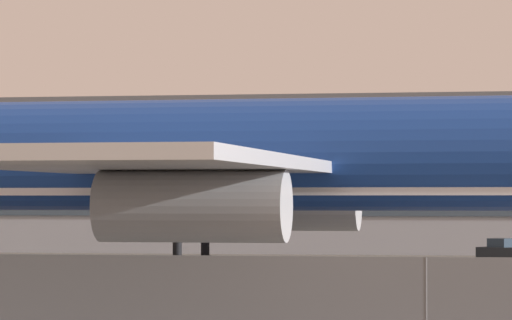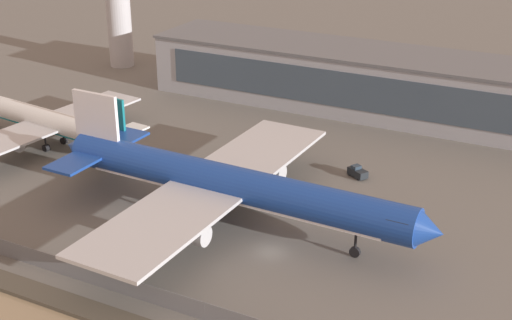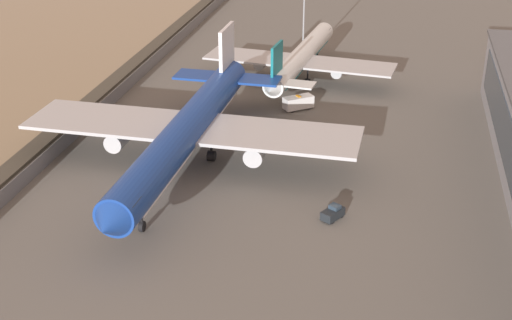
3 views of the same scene
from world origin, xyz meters
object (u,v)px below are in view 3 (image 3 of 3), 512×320
Objects in this scene: cargo_jet_blue at (188,129)px; apron_light_mast_apron_west at (304,5)px; baggage_tug at (333,213)px; passenger_jet_white_teal at (301,58)px; ops_van at (299,102)px.

cargo_jet_blue is 52.44m from apron_light_mast_apron_west.
cargo_jet_blue is 24.92m from baggage_tug.
cargo_jet_blue is 2.62× the size of apron_light_mast_apron_west.
apron_light_mast_apron_west is (-62.14, -12.84, 11.22)m from baggage_tug.
baggage_tug is (51.47, 11.77, -3.62)m from passenger_jet_white_teal.
ops_van is (-36.37, -9.74, 0.47)m from baggage_tug.
cargo_jet_blue is 28.58m from ops_van.
ops_van is (-25.50, 12.12, -4.47)m from cargo_jet_blue.
apron_light_mast_apron_west reaches higher than baggage_tug.
passenger_jet_white_teal is at bearing -172.37° from ops_van.
baggage_tug is at bearing 63.57° from cargo_jet_blue.
passenger_jet_white_teal is at bearing -167.12° from baggage_tug.
cargo_jet_blue reaches higher than baggage_tug.
cargo_jet_blue is 1.34× the size of passenger_jet_white_teal.
ops_van is at bearing 7.63° from passenger_jet_white_teal.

